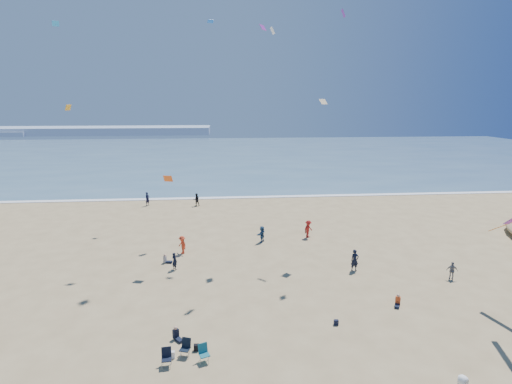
{
  "coord_description": "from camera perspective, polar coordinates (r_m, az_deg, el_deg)",
  "views": [
    {
      "loc": [
        0.22,
        -12.48,
        13.83
      ],
      "look_at": [
        2.0,
        8.0,
        9.19
      ],
      "focal_mm": 28.0,
      "sensor_mm": 36.0,
      "label": 1
    }
  ],
  "objects": [
    {
      "name": "ocean",
      "position": [
        108.37,
        -5.06,
        5.35
      ],
      "size": [
        220.0,
        100.0,
        0.06
      ],
      "primitive_type": "cube",
      "color": "#476B84",
      "rests_on": "ground"
    },
    {
      "name": "surf_line",
      "position": [
        59.12,
        -5.04,
        -0.83
      ],
      "size": [
        220.0,
        1.2,
        0.08
      ],
      "primitive_type": "cube",
      "color": "white",
      "rests_on": "ground"
    },
    {
      "name": "headland_far",
      "position": [
        192.55,
        -23.41,
        8.04
      ],
      "size": [
        110.0,
        20.0,
        3.2
      ],
      "primitive_type": "cube",
      "color": "#7A8EA8",
      "rests_on": "ground"
    },
    {
      "name": "standing_flyers",
      "position": [
        31.89,
        5.26,
        -11.3
      ],
      "size": [
        30.29,
        52.44,
        1.9
      ],
      "color": "black",
      "rests_on": "ground"
    },
    {
      "name": "seated_group",
      "position": [
        23.18,
        -1.3,
        -22.64
      ],
      "size": [
        18.1,
        28.51,
        0.84
      ],
      "color": "white",
      "rests_on": "ground"
    },
    {
      "name": "chair_cluster",
      "position": [
        23.69,
        -10.07,
        -21.76
      ],
      "size": [
        2.72,
        1.51,
        1.0
      ],
      "color": "black",
      "rests_on": "ground"
    },
    {
      "name": "white_tote",
      "position": [
        24.26,
        -11.96,
        -21.79
      ],
      "size": [
        0.35,
        0.2,
        0.4
      ],
      "primitive_type": "cube",
      "color": "white",
      "rests_on": "ground"
    },
    {
      "name": "black_backpack",
      "position": [
        24.6,
        -8.5,
        -21.12
      ],
      "size": [
        0.3,
        0.22,
        0.38
      ],
      "primitive_type": "cube",
      "color": "black",
      "rests_on": "ground"
    },
    {
      "name": "navy_bag",
      "position": [
        27.13,
        11.38,
        -17.79
      ],
      "size": [
        0.28,
        0.18,
        0.34
      ],
      "primitive_type": "cube",
      "color": "black",
      "rests_on": "ground"
    },
    {
      "name": "kites_aloft",
      "position": [
        27.55,
        14.71,
        14.91
      ],
      "size": [
        43.05,
        45.47,
        29.1
      ],
      "color": "#FB6DD9",
      "rests_on": "ground"
    }
  ]
}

